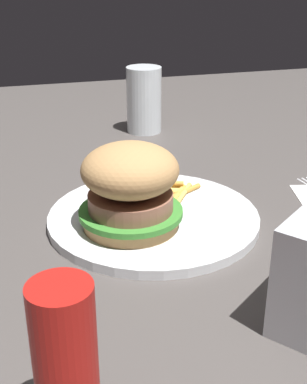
{
  "coord_description": "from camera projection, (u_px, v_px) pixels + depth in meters",
  "views": [
    {
      "loc": [
        -0.14,
        -0.6,
        0.31
      ],
      "look_at": [
        0.02,
        -0.03,
        0.04
      ],
      "focal_mm": 49.41,
      "sensor_mm": 36.0,
      "label": 1
    }
  ],
  "objects": [
    {
      "name": "fries_pile",
      "position": [
        166.0,
        191.0,
        0.73
      ],
      "size": [
        0.11,
        0.11,
        0.01
      ],
      "color": "gold",
      "rests_on": "plate"
    },
    {
      "name": "drink_glass",
      "position": [
        144.0,
        104.0,
        1.0
      ],
      "size": [
        0.07,
        0.07,
        0.12
      ],
      "color": "silver",
      "rests_on": "ground_plane"
    },
    {
      "name": "sandwich",
      "position": [
        130.0,
        186.0,
        0.62
      ],
      "size": [
        0.13,
        0.13,
        0.1
      ],
      "color": "tan",
      "rests_on": "plate"
    },
    {
      "name": "ground_plane",
      "position": [
        131.0,
        215.0,
        0.69
      ],
      "size": [
        1.6,
        1.6,
        0.0
      ],
      "primitive_type": "plane",
      "color": "#47423F"
    },
    {
      "name": "ketchup_bottle",
      "position": [
        66.0,
        365.0,
        0.35
      ],
      "size": [
        0.04,
        0.04,
        0.13
      ],
      "primitive_type": "cylinder",
      "color": "#B21914",
      "rests_on": "ground_plane"
    },
    {
      "name": "plate",
      "position": [
        154.0,
        218.0,
        0.68
      ],
      "size": [
        0.27,
        0.27,
        0.01
      ],
      "primitive_type": "cylinder",
      "color": "silver",
      "rests_on": "ground_plane"
    }
  ]
}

